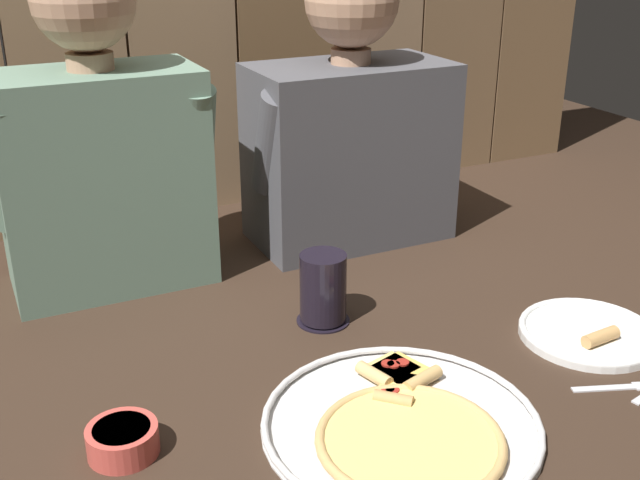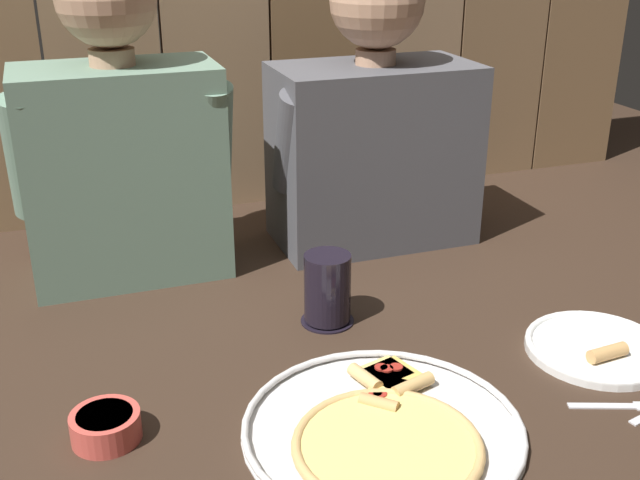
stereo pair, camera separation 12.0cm
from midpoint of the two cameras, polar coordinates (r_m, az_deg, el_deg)
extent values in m
plane|color=#332319|center=(1.20, 4.47, -9.77)|extent=(3.20, 3.20, 0.00)
cylinder|color=silver|center=(1.09, 8.04, -13.74)|extent=(0.38, 0.38, 0.01)
torus|color=silver|center=(1.08, 8.07, -13.40)|extent=(0.38, 0.38, 0.01)
cylinder|color=#B23823|center=(1.05, 8.37, -15.01)|extent=(0.24, 0.24, 0.00)
cylinder|color=#F4D170|center=(1.04, 8.38, -14.79)|extent=(0.23, 0.23, 0.01)
torus|color=tan|center=(1.04, 8.38, -14.79)|extent=(0.25, 0.25, 0.01)
cube|color=#F4D170|center=(1.19, 7.60, -9.78)|extent=(0.08, 0.08, 0.01)
cylinder|color=tan|center=(1.16, 6.31, -10.12)|extent=(0.04, 0.06, 0.02)
cylinder|color=#A3281E|center=(1.19, 7.43, -9.34)|extent=(0.02, 0.02, 0.00)
cylinder|color=#A3281E|center=(1.19, 7.85, -9.42)|extent=(0.02, 0.02, 0.00)
cube|color=#F4D170|center=(1.14, 8.07, -11.16)|extent=(0.09, 0.09, 0.01)
cylinder|color=tan|center=(1.11, 7.49, -11.93)|extent=(0.05, 0.05, 0.02)
cylinder|color=#A3281E|center=(1.13, 7.52, -11.24)|extent=(0.02, 0.02, 0.00)
cylinder|color=#A3281E|center=(1.13, 7.17, -11.19)|extent=(0.02, 0.02, 0.00)
cube|color=#EABC56|center=(1.18, 8.45, -9.97)|extent=(0.09, 0.10, 0.01)
cylinder|color=tan|center=(1.16, 9.86, -10.57)|extent=(0.07, 0.04, 0.02)
cylinder|color=#A3281E|center=(1.19, 8.54, -9.29)|extent=(0.02, 0.02, 0.00)
cylinder|color=white|center=(1.34, 22.13, -7.51)|extent=(0.22, 0.22, 0.01)
torus|color=white|center=(1.34, 22.16, -7.28)|extent=(0.22, 0.22, 0.01)
cylinder|color=tan|center=(1.30, 22.90, -7.72)|extent=(0.07, 0.03, 0.02)
cylinder|color=black|center=(1.34, 3.12, -5.94)|extent=(0.09, 0.09, 0.01)
cylinder|color=black|center=(1.31, 3.18, -3.56)|extent=(0.08, 0.08, 0.12)
cylinder|color=#CC4C42|center=(1.08, -12.35, -13.33)|extent=(0.09, 0.09, 0.04)
cylinder|color=#B23823|center=(1.07, -12.39, -12.91)|extent=(0.07, 0.07, 0.02)
cube|color=silver|center=(1.21, 22.74, -11.22)|extent=(0.09, 0.04, 0.01)
cube|color=slate|center=(1.48, -11.97, 4.77)|extent=(0.36, 0.20, 0.40)
cylinder|color=tan|center=(1.43, -12.68, 12.96)|extent=(0.08, 0.08, 0.03)
cylinder|color=slate|center=(1.41, -18.38, 5.79)|extent=(0.08, 0.12, 0.23)
cylinder|color=slate|center=(1.45, -5.63, 7.29)|extent=(0.08, 0.13, 0.23)
cube|color=#4C4C51|center=(1.62, 6.04, 6.22)|extent=(0.40, 0.22, 0.37)
cylinder|color=tan|center=(1.58, 6.35, 13.21)|extent=(0.08, 0.08, 0.03)
sphere|color=tan|center=(1.56, 6.52, 17.10)|extent=(0.18, 0.18, 0.18)
cylinder|color=#4C4C51|center=(1.50, 0.42, 7.21)|extent=(0.08, 0.14, 0.22)
cylinder|color=#4C4C51|center=(1.66, 12.49, 8.18)|extent=(0.08, 0.14, 0.22)
camera|label=1|loc=(0.06, -87.14, 1.21)|focal=43.58mm
camera|label=2|loc=(0.06, 92.86, -1.21)|focal=43.58mm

